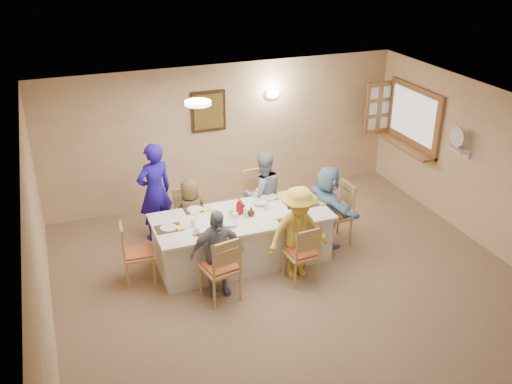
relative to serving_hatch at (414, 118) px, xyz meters
name	(u,v)px	position (x,y,z in m)	size (l,w,h in m)	color
ground	(306,300)	(-3.21, -2.40, -1.50)	(7.00, 7.00, 0.00)	#83664B
room_walls	(311,201)	(-3.21, -2.40, 0.01)	(7.00, 7.00, 7.00)	beige
wall_picture	(208,111)	(-3.51, 1.06, 0.20)	(0.62, 0.05, 0.72)	#331D12
wall_sconce	(273,94)	(-2.31, 1.04, 0.40)	(0.26, 0.09, 0.18)	white
ceiling_light	(198,103)	(-4.21, -0.90, 0.97)	(0.36, 0.36, 0.05)	white
serving_hatch	(414,118)	(0.00, 0.00, 0.00)	(0.06, 1.50, 1.15)	#9D6839
hatch_sill	(405,146)	(-0.12, 0.00, -0.53)	(0.30, 1.50, 0.05)	#9D6839
shutter_door	(379,108)	(-0.26, 0.76, 0.00)	(0.55, 0.04, 1.00)	#9D6839
fan_shelf	(459,149)	(-0.08, -1.35, -0.10)	(0.22, 0.36, 0.03)	white
desk_fan	(459,140)	(-0.11, -1.35, 0.05)	(0.30, 0.30, 0.28)	#A5A5A8
dining_table	(242,238)	(-3.68, -1.11, -1.12)	(2.62, 1.11, 0.76)	silver
chair_back_left	(189,217)	(-4.28, -0.31, -1.05)	(0.43, 0.43, 0.89)	tan
chair_back_right	(260,202)	(-3.08, -0.31, -0.99)	(0.49, 0.49, 1.03)	tan
chair_front_left	(220,266)	(-4.28, -1.91, -1.00)	(0.48, 0.48, 0.99)	tan
chair_front_right	(301,252)	(-3.08, -1.91, -1.04)	(0.44, 0.44, 0.91)	tan
chair_left_end	(138,252)	(-5.23, -1.11, -1.04)	(0.45, 0.45, 0.93)	tan
chair_right_end	(334,214)	(-2.13, -1.11, -1.00)	(0.48, 0.48, 1.01)	tan
diner_back_left	(191,213)	(-4.28, -0.43, -0.93)	(0.60, 0.42, 1.15)	brown
diner_back_right	(263,194)	(-3.08, -0.43, -0.79)	(0.71, 0.56, 1.43)	#898F9E
diner_front_left	(217,253)	(-4.28, -1.79, -0.86)	(0.75, 0.32, 1.28)	gray
diner_front_right	(298,233)	(-3.08, -1.79, -0.80)	(0.93, 0.56, 1.41)	gold
diner_right_end	(328,206)	(-2.26, -1.11, -0.84)	(0.52, 1.27, 1.33)	#7EACD1
caregiver	(155,192)	(-4.73, 0.04, -0.69)	(0.68, 0.55, 1.63)	#2214AD
placemat_fl	(211,236)	(-4.28, -1.53, -0.74)	(0.35, 0.26, 0.01)	#472B19
plate_fl	(211,235)	(-4.28, -1.53, -0.73)	(0.25, 0.25, 0.02)	white
napkin_fl	(225,235)	(-4.10, -1.58, -0.73)	(0.13, 0.13, 0.01)	yellow
placemat_fr	(291,221)	(-3.08, -1.53, -0.74)	(0.35, 0.26, 0.01)	#472B19
plate_fr	(291,221)	(-3.08, -1.53, -0.73)	(0.24, 0.24, 0.01)	white
napkin_fr	(303,220)	(-2.90, -1.58, -0.73)	(0.14, 0.14, 0.01)	yellow
placemat_bl	(195,210)	(-4.28, -0.69, -0.74)	(0.33, 0.24, 0.01)	#472B19
plate_bl	(195,209)	(-4.28, -0.69, -0.73)	(0.24, 0.24, 0.01)	white
napkin_bl	(207,209)	(-4.10, -0.74, -0.73)	(0.15, 0.15, 0.01)	yellow
placemat_br	(269,197)	(-3.08, -0.69, -0.74)	(0.33, 0.25, 0.01)	#472B19
plate_br	(269,197)	(-3.08, -0.69, -0.73)	(0.25, 0.25, 0.02)	white
napkin_br	(281,196)	(-2.90, -0.74, -0.73)	(0.15, 0.15, 0.01)	yellow
placemat_le	(168,228)	(-4.78, -1.11, -0.74)	(0.37, 0.27, 0.01)	#472B19
plate_le	(168,228)	(-4.78, -1.11, -0.73)	(0.24, 0.24, 0.01)	white
napkin_le	(182,227)	(-4.60, -1.16, -0.73)	(0.13, 0.13, 0.01)	yellow
placemat_re	(310,203)	(-2.56, -1.11, -0.74)	(0.35, 0.26, 0.01)	#472B19
plate_re	(311,203)	(-2.56, -1.11, -0.73)	(0.23, 0.23, 0.01)	white
napkin_re	(322,202)	(-2.38, -1.16, -0.73)	(0.13, 0.13, 0.01)	yellow
teacup_a	(196,232)	(-4.45, -1.42, -0.70)	(0.12, 0.12, 0.08)	white
teacup_b	(256,194)	(-3.26, -0.59, -0.70)	(0.11, 0.11, 0.08)	white
bowl_a	(230,224)	(-3.93, -1.34, -0.72)	(0.23, 0.23, 0.05)	white
bowl_b	(260,203)	(-3.29, -0.88, -0.71)	(0.26, 0.26, 0.07)	white
condiment_ketchup	(239,207)	(-3.70, -1.06, -0.61)	(0.12, 0.13, 0.26)	#A10D0D
condiment_brown	(241,207)	(-3.66, -1.03, -0.63)	(0.10, 0.10, 0.21)	#3F1A10
condiment_malt	(251,212)	(-3.55, -1.16, -0.67)	(0.13, 0.13, 0.14)	#3F1A10
drinking_glass	(231,212)	(-3.83, -1.06, -0.68)	(0.07, 0.07, 0.11)	silver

